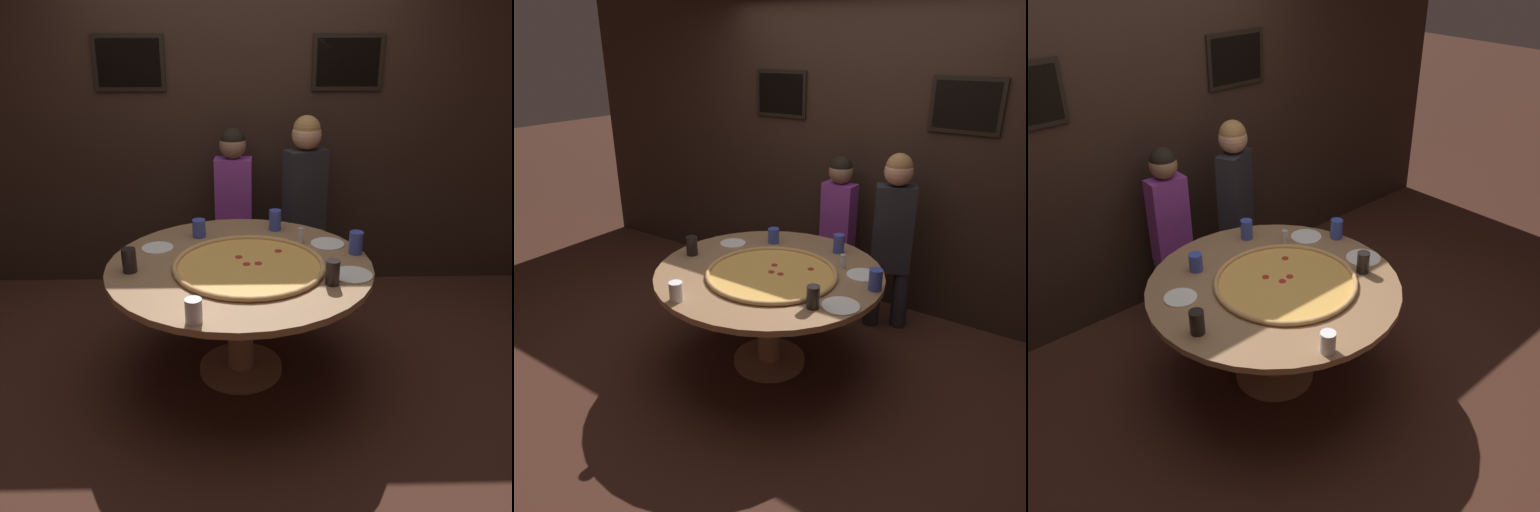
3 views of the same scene
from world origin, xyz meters
TOP-DOWN VIEW (x-y plane):
  - ground_plane at (0.00, 0.00)m, footprint 24.00×24.00m
  - back_wall at (0.00, 1.38)m, footprint 6.40×0.08m
  - dining_table at (0.00, 0.00)m, footprint 1.55×1.55m
  - giant_pizza at (0.05, -0.05)m, footprint 0.88×0.88m
  - drink_cup_far_left at (0.71, 0.14)m, footprint 0.09×0.09m
  - drink_cup_by_shaker at (-0.62, -0.09)m, footprint 0.08×0.08m
  - drink_cup_beside_pizza at (0.50, -0.28)m, footprint 0.08×0.08m
  - drink_cup_centre_back at (0.24, 0.56)m, footprint 0.08×0.08m
  - drink_cup_near_right at (-0.27, 0.44)m, footprint 0.09×0.09m
  - drink_cup_near_left at (-0.21, -0.67)m, footprint 0.08×0.08m
  - white_plate_near_front at (0.55, 0.29)m, footprint 0.21×0.21m
  - white_plate_beside_cup at (0.63, -0.17)m, footprint 0.23×0.23m
  - white_plate_left_side at (-0.51, 0.25)m, footprint 0.20×0.20m
  - condiment_shaker at (0.39, 0.33)m, footprint 0.04×0.04m
  - diner_centre_back at (0.48, 0.99)m, footprint 0.38×0.27m
  - diner_far_left at (-0.05, 1.10)m, footprint 0.33×0.20m

SIDE VIEW (x-z plane):
  - ground_plane at x=0.00m, z-range 0.00..0.00m
  - dining_table at x=0.00m, z-range 0.24..0.98m
  - white_plate_near_front at x=0.55m, z-range 0.74..0.75m
  - white_plate_beside_cup at x=0.63m, z-range 0.74..0.75m
  - white_plate_left_side at x=-0.51m, z-range 0.74..0.75m
  - diner_far_left at x=-0.05m, z-range 0.09..1.41m
  - giant_pizza at x=0.05m, z-range 0.74..0.77m
  - condiment_shaker at x=0.39m, z-range 0.74..0.84m
  - drink_cup_near_right at x=-0.27m, z-range 0.74..0.86m
  - drink_cup_near_left at x=-0.21m, z-range 0.74..0.86m
  - drink_cup_far_left at x=0.71m, z-range 0.74..0.88m
  - drink_cup_beside_pizza at x=0.50m, z-range 0.74..0.88m
  - drink_cup_centre_back at x=0.24m, z-range 0.74..0.88m
  - drink_cup_by_shaker at x=-0.62m, z-range 0.74..0.88m
  - diner_centre_back at x=0.48m, z-range 0.10..1.53m
  - back_wall at x=0.00m, z-range 0.00..2.60m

